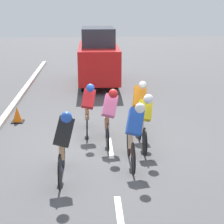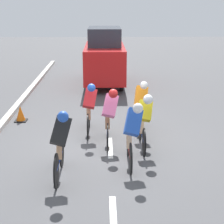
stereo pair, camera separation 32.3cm
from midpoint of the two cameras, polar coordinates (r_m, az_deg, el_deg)
ground_plane at (r=9.87m, az=0.63°, el=-4.84°), size 60.00×60.00×0.00m
lane_stripe_near at (r=6.76m, az=1.62°, el=-15.66°), size 0.12×1.40×0.01m
lane_stripe_mid at (r=9.61m, az=0.68°, el=-5.42°), size 0.12×1.40×0.01m
lane_stripe_far at (r=12.64m, az=0.20°, el=0.04°), size 0.12×1.40×0.01m
cyclist_black at (r=7.79m, az=-6.69°, el=-4.58°), size 0.47×1.72×1.55m
cyclist_yellow at (r=9.33m, az=5.89°, el=-1.12°), size 0.41×1.73×1.47m
cyclist_red at (r=10.36m, az=-2.56°, el=0.73°), size 0.42×1.75×1.50m
cyclist_pink at (r=9.58m, az=0.57°, el=-0.40°), size 0.45×1.74×1.54m
cyclist_blue at (r=8.35m, az=4.19°, el=-3.07°), size 0.46×1.68×1.53m
cyclist_orange at (r=10.43m, az=5.18°, el=0.91°), size 0.42×1.70×1.55m
support_car at (r=16.66m, az=-0.57°, el=8.38°), size 1.70×4.20×2.49m
traffic_cone at (r=11.92m, az=-13.02°, el=-0.27°), size 0.36×0.36×0.49m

